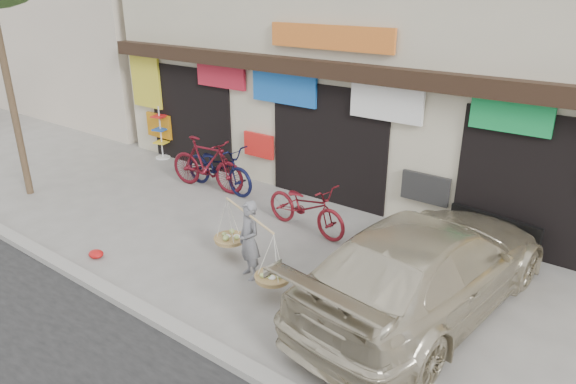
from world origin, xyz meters
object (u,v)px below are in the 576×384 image
Objects in this scene: suv at (427,265)px; street_vendor at (249,244)px; display_rack at (161,138)px; bike_1 at (207,164)px; bike_2 at (306,207)px; bike_0 at (219,167)px.

street_vendor is at bearing 25.86° from suv.
display_rack is at bearing 172.83° from street_vendor.
suv reaches higher than bike_1.
suv is (3.04, -1.11, 0.22)m from bike_2.
street_vendor is 0.93× the size of bike_1.
street_vendor is 7.23m from display_rack.
bike_1 is at bearing -18.35° from display_rack.
bike_1 is 1.42× the size of display_rack.
suv is at bearing -110.06° from bike_1.
street_vendor is at bearing -131.36° from bike_1.
bike_2 is at bearing -13.15° from suv.
street_vendor is 4.21m from bike_0.
street_vendor is 4.34m from bike_1.
bike_0 is at bearing 162.40° from street_vendor.
bike_2 is at bearing -103.79° from bike_1.
street_vendor is 1.32× the size of display_rack.
bike_2 is (3.28, -0.43, -0.12)m from bike_1.
street_vendor is at bearing -28.23° from display_rack.
street_vendor is 1.00× the size of bike_2.
bike_2 is (3.01, -0.57, -0.06)m from bike_0.
bike_0 is 3.06m from bike_2.
display_rack reaches higher than bike_1.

